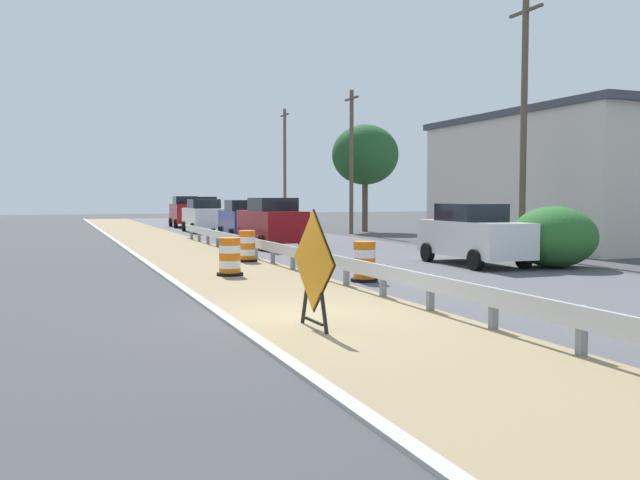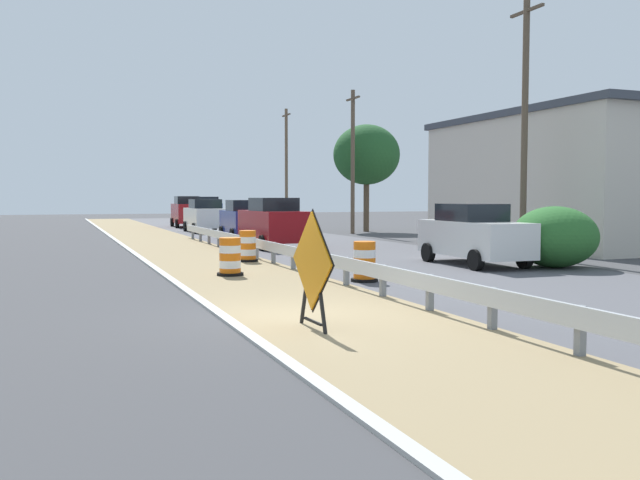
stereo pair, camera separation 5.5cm
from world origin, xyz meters
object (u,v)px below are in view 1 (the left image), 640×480
at_px(traffic_barrel_nearest, 364,263).
at_px(utility_pole_far, 285,165).
at_px(car_distant_a, 194,209).
at_px(utility_pole_near, 524,124).
at_px(car_mid_far_lane, 205,209).
at_px(warning_sign_diamond, 313,265).
at_px(traffic_barrel_mid, 247,248).
at_px(car_lead_far_lane, 271,223).
at_px(car_lead_near_lane, 185,212).
at_px(car_trailing_far_lane, 203,216).
at_px(car_distant_b, 242,220).
at_px(traffic_barrel_close, 230,258).
at_px(utility_pole_mid, 351,160).
at_px(car_trailing_near_lane, 473,234).

xyz_separation_m(traffic_barrel_nearest, utility_pole_far, (9.85, 36.03, 4.28)).
xyz_separation_m(car_distant_a, utility_pole_near, (3.43, -45.21, 3.81)).
bearing_deg(car_mid_far_lane, utility_pole_near, 7.86).
height_order(warning_sign_diamond, traffic_barrel_mid, warning_sign_diamond).
relative_size(warning_sign_diamond, car_lead_far_lane, 0.43).
xyz_separation_m(traffic_barrel_nearest, car_lead_near_lane, (1.46, 33.88, 0.65)).
xyz_separation_m(car_lead_far_lane, car_trailing_far_lane, (-0.04, 14.10, -0.05)).
distance_m(traffic_barrel_nearest, car_distant_b, 18.61).
height_order(warning_sign_diamond, car_distant_a, car_distant_a).
xyz_separation_m(traffic_barrel_close, car_mid_far_lane, (7.79, 40.39, 0.63)).
height_order(car_distant_a, utility_pole_near, utility_pole_near).
relative_size(car_lead_near_lane, car_mid_far_lane, 1.00).
distance_m(car_mid_far_lane, utility_pole_mid, 22.35).
height_order(warning_sign_diamond, utility_pole_near, utility_pole_near).
height_order(traffic_barrel_nearest, utility_pole_mid, utility_pole_mid).
xyz_separation_m(car_trailing_far_lane, utility_pole_mid, (7.86, -5.02, 3.38)).
bearing_deg(car_lead_far_lane, traffic_barrel_close, 155.49).
relative_size(car_lead_near_lane, car_trailing_far_lane, 0.98).
relative_size(traffic_barrel_close, utility_pole_far, 0.12).
xyz_separation_m(warning_sign_diamond, utility_pole_far, (13.34, 41.49, 3.69)).
distance_m(car_trailing_near_lane, utility_pole_far, 33.91).
bearing_deg(traffic_barrel_mid, warning_sign_diamond, -100.09).
height_order(car_lead_near_lane, car_trailing_near_lane, car_lead_near_lane).
bearing_deg(car_lead_far_lane, utility_pole_far, -20.61).
distance_m(traffic_barrel_nearest, car_mid_far_lane, 43.28).
height_order(warning_sign_diamond, traffic_barrel_close, warning_sign_diamond).
bearing_deg(traffic_barrel_close, car_trailing_far_lane, 80.02).
xyz_separation_m(traffic_barrel_mid, utility_pole_near, (10.06, -1.62, 4.40)).
distance_m(traffic_barrel_nearest, car_lead_near_lane, 33.92).
xyz_separation_m(car_distant_b, utility_pole_far, (8.17, 17.50, 3.74)).
distance_m(traffic_barrel_nearest, car_trailing_far_lane, 26.36).
bearing_deg(utility_pole_near, traffic_barrel_mid, 170.84).
bearing_deg(car_lead_near_lane, utility_pole_near, -163.99).
bearing_deg(car_trailing_near_lane, car_mid_far_lane, -177.56).
bearing_deg(car_mid_far_lane, car_trailing_near_lane, 2.50).
xyz_separation_m(traffic_barrel_mid, car_distant_b, (3.06, 12.09, 0.54)).
bearing_deg(car_trailing_far_lane, car_distant_a, -9.53).
height_order(car_lead_near_lane, utility_pole_mid, utility_pole_mid).
relative_size(car_trailing_near_lane, car_lead_far_lane, 0.98).
distance_m(traffic_barrel_mid, utility_pole_near, 11.10).
bearing_deg(car_distant_a, traffic_barrel_close, -8.54).
bearing_deg(car_lead_near_lane, car_distant_a, -11.15).
height_order(warning_sign_diamond, car_lead_far_lane, car_lead_far_lane).
height_order(car_distant_a, car_distant_b, car_distant_a).
bearing_deg(traffic_barrel_close, car_trailing_near_lane, 0.44).
distance_m(traffic_barrel_close, car_lead_far_lane, 10.52).
bearing_deg(traffic_barrel_nearest, utility_pole_far, 74.71).
distance_m(utility_pole_mid, utility_pole_far, 14.75).
height_order(traffic_barrel_mid, car_lead_far_lane, car_lead_far_lane).
relative_size(car_distant_a, utility_pole_mid, 0.56).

